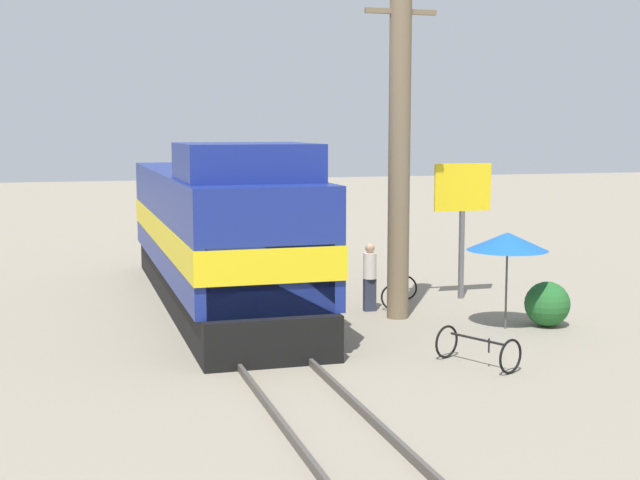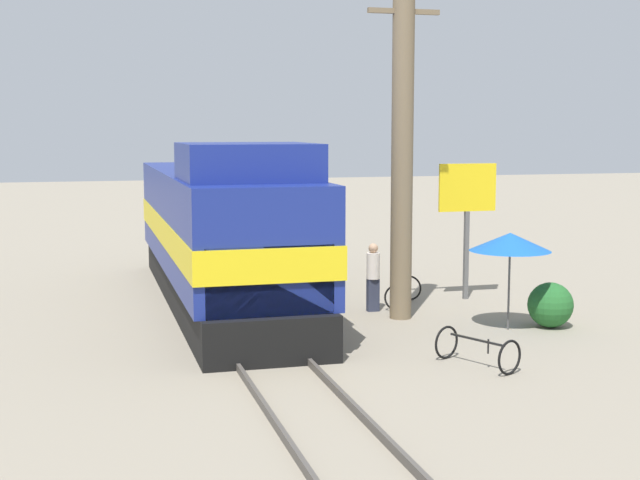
{
  "view_description": "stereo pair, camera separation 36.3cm",
  "coord_description": "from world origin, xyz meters",
  "px_view_note": "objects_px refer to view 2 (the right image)",
  "views": [
    {
      "loc": [
        -3.92,
        -20.4,
        4.72
      ],
      "look_at": [
        1.2,
        -2.8,
        2.39
      ],
      "focal_mm": 50.0,
      "sensor_mm": 36.0,
      "label": 1
    },
    {
      "loc": [
        -3.57,
        -20.5,
        4.72
      ],
      "look_at": [
        1.2,
        -2.8,
        2.39
      ],
      "focal_mm": 50.0,
      "sensor_mm": 36.0,
      "label": 2
    }
  ],
  "objects_px": {
    "person_bystander": "(373,274)",
    "bicycle_spare": "(477,349)",
    "billboard_sign": "(467,199)",
    "locomotive": "(222,235)",
    "utility_pole": "(402,146)",
    "bicycle": "(403,292)",
    "vendor_umbrella": "(510,242)"
  },
  "relations": [
    {
      "from": "utility_pole",
      "to": "billboard_sign",
      "type": "height_order",
      "value": "utility_pole"
    },
    {
      "from": "locomotive",
      "to": "bicycle",
      "type": "bearing_deg",
      "value": -15.64
    },
    {
      "from": "locomotive",
      "to": "billboard_sign",
      "type": "xyz_separation_m",
      "value": [
        6.61,
        -0.82,
        0.87
      ]
    },
    {
      "from": "locomotive",
      "to": "vendor_umbrella",
      "type": "relative_size",
      "value": 5.97
    },
    {
      "from": "locomotive",
      "to": "person_bystander",
      "type": "distance_m",
      "value": 4.12
    },
    {
      "from": "person_bystander",
      "to": "bicycle_spare",
      "type": "distance_m",
      "value": 5.68
    },
    {
      "from": "person_bystander",
      "to": "bicycle",
      "type": "height_order",
      "value": "person_bystander"
    },
    {
      "from": "utility_pole",
      "to": "vendor_umbrella",
      "type": "bearing_deg",
      "value": -42.81
    },
    {
      "from": "billboard_sign",
      "to": "bicycle",
      "type": "height_order",
      "value": "billboard_sign"
    },
    {
      "from": "bicycle_spare",
      "to": "utility_pole",
      "type": "bearing_deg",
      "value": 63.04
    },
    {
      "from": "vendor_umbrella",
      "to": "bicycle",
      "type": "height_order",
      "value": "vendor_umbrella"
    },
    {
      "from": "utility_pole",
      "to": "bicycle_spare",
      "type": "height_order",
      "value": "utility_pole"
    },
    {
      "from": "billboard_sign",
      "to": "person_bystander",
      "type": "bearing_deg",
      "value": -163.09
    },
    {
      "from": "vendor_umbrella",
      "to": "billboard_sign",
      "type": "xyz_separation_m",
      "value": [
        0.6,
        3.73,
        0.7
      ]
    },
    {
      "from": "billboard_sign",
      "to": "bicycle_spare",
      "type": "xyz_separation_m",
      "value": [
        -2.71,
        -6.55,
        -2.41
      ]
    },
    {
      "from": "person_bystander",
      "to": "bicycle_spare",
      "type": "bearing_deg",
      "value": -87.08
    },
    {
      "from": "utility_pole",
      "to": "person_bystander",
      "type": "distance_m",
      "value": 3.47
    },
    {
      "from": "locomotive",
      "to": "person_bystander",
      "type": "xyz_separation_m",
      "value": [
        3.62,
        -1.73,
        -0.94
      ]
    },
    {
      "from": "locomotive",
      "to": "bicycle",
      "type": "xyz_separation_m",
      "value": [
        4.61,
        -1.29,
        -1.54
      ]
    },
    {
      "from": "bicycle",
      "to": "billboard_sign",
      "type": "bearing_deg",
      "value": 45.07
    },
    {
      "from": "utility_pole",
      "to": "bicycle_spare",
      "type": "relative_size",
      "value": 4.77
    },
    {
      "from": "billboard_sign",
      "to": "locomotive",
      "type": "bearing_deg",
      "value": 172.94
    },
    {
      "from": "utility_pole",
      "to": "bicycle_spare",
      "type": "xyz_separation_m",
      "value": [
        -0.11,
        -4.67,
        -3.92
      ]
    },
    {
      "from": "person_bystander",
      "to": "locomotive",
      "type": "bearing_deg",
      "value": 154.44
    },
    {
      "from": "bicycle",
      "to": "bicycle_spare",
      "type": "xyz_separation_m",
      "value": [
        -0.71,
        -6.08,
        -0.01
      ]
    },
    {
      "from": "locomotive",
      "to": "utility_pole",
      "type": "distance_m",
      "value": 5.39
    },
    {
      "from": "vendor_umbrella",
      "to": "bicycle",
      "type": "bearing_deg",
      "value": 113.25
    },
    {
      "from": "vendor_umbrella",
      "to": "person_bystander",
      "type": "distance_m",
      "value": 3.86
    },
    {
      "from": "person_bystander",
      "to": "bicycle",
      "type": "xyz_separation_m",
      "value": [
        0.99,
        0.44,
        -0.6
      ]
    },
    {
      "from": "person_bystander",
      "to": "bicycle",
      "type": "distance_m",
      "value": 1.24
    },
    {
      "from": "person_bystander",
      "to": "bicycle",
      "type": "relative_size",
      "value": 1.04
    },
    {
      "from": "vendor_umbrella",
      "to": "bicycle",
      "type": "xyz_separation_m",
      "value": [
        -1.4,
        3.26,
        -1.71
      ]
    }
  ]
}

